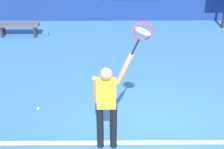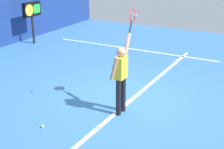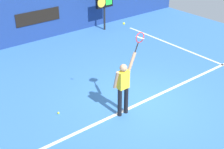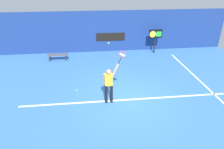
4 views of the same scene
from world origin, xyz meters
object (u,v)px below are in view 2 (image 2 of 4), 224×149
(tennis_player, at_px, (121,75))
(scoreboard_clock, at_px, (32,11))
(tennis_racket, at_px, (132,17))
(spare_ball, at_px, (43,126))

(tennis_player, height_order, scoreboard_clock, tennis_player)
(tennis_player, distance_m, scoreboard_clock, 7.58)
(tennis_racket, relative_size, spare_ball, 9.16)
(spare_ball, bearing_deg, scoreboard_clock, 42.11)
(tennis_player, height_order, spare_ball, tennis_player)
(tennis_racket, height_order, scoreboard_clock, tennis_racket)
(tennis_racket, relative_size, scoreboard_clock, 0.35)
(spare_ball, bearing_deg, tennis_player, -38.10)
(tennis_player, xyz_separation_m, tennis_racket, (0.57, -0.00, 1.31))
(tennis_racket, distance_m, scoreboard_clock, 7.34)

